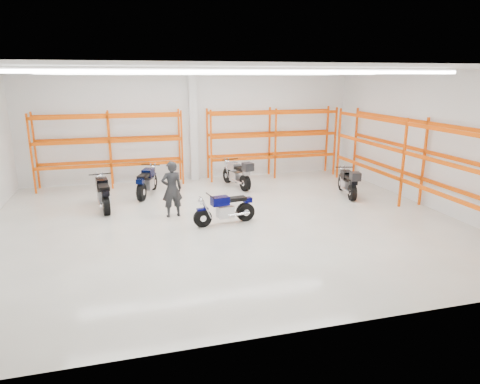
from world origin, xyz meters
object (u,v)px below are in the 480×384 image
object	(u,v)px
motorcycle_back_d	(348,183)
motorcycle_back_b	(147,183)
motorcycle_back_c	(238,174)
structural_column	(193,127)
motorcycle_back_a	(103,194)
motorcycle_main	(227,209)
standing_man	(172,189)

from	to	relation	value
motorcycle_back_d	motorcycle_back_b	bearing A→B (deg)	163.99
motorcycle_back_d	motorcycle_back_c	bearing A→B (deg)	147.12
motorcycle_back_c	motorcycle_back_d	world-z (taller)	motorcycle_back_c
motorcycle_back_d	structural_column	size ratio (longest dim) A/B	0.46
motorcycle_back_a	motorcycle_back_c	bearing A→B (deg)	17.46
structural_column	motorcycle_back_d	bearing A→B (deg)	-40.15
motorcycle_back_a	motorcycle_back_d	size ratio (longest dim) A/B	1.07
structural_column	motorcycle_main	bearing A→B (deg)	-89.86
motorcycle_main	motorcycle_back_d	world-z (taller)	motorcycle_back_d
standing_man	structural_column	bearing A→B (deg)	-113.87
motorcycle_main	standing_man	world-z (taller)	standing_man
motorcycle_back_c	motorcycle_back_a	bearing A→B (deg)	-162.54
motorcycle_back_b	motorcycle_back_d	size ratio (longest dim) A/B	1.00
motorcycle_back_d	motorcycle_back_a	bearing A→B (deg)	175.22
motorcycle_back_b	standing_man	size ratio (longest dim) A/B	1.17
motorcycle_back_b	motorcycle_back_c	bearing A→B (deg)	4.16
motorcycle_back_c	structural_column	world-z (taller)	structural_column
motorcycle_back_a	motorcycle_back_b	xyz separation A→B (m)	(1.48, 1.33, -0.01)
motorcycle_back_b	motorcycle_back_c	distance (m)	3.59
motorcycle_back_b	motorcycle_back_d	world-z (taller)	motorcycle_back_d
motorcycle_back_d	standing_man	world-z (taller)	standing_man
motorcycle_back_b	standing_man	bearing A→B (deg)	-76.48
standing_man	structural_column	distance (m)	5.27
motorcycle_back_b	motorcycle_back_a	bearing A→B (deg)	-138.06
motorcycle_main	motorcycle_back_a	distance (m)	4.40
motorcycle_back_b	structural_column	bearing A→B (deg)	45.45
motorcycle_main	motorcycle_back_c	bearing A→B (deg)	70.74
motorcycle_back_a	motorcycle_main	bearing A→B (deg)	-34.22
motorcycle_main	motorcycle_back_b	distance (m)	4.37
standing_man	motorcycle_back_d	bearing A→B (deg)	178.81
motorcycle_back_a	motorcycle_back_b	bearing A→B (deg)	41.94
motorcycle_back_d	standing_man	size ratio (longest dim) A/B	1.17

